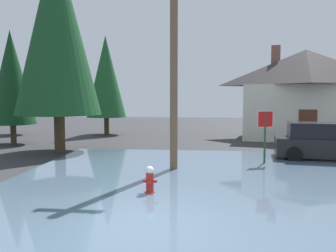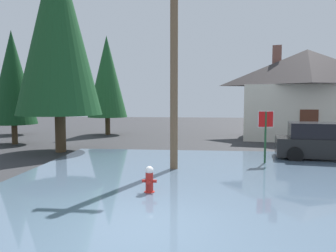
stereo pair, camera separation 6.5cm
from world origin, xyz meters
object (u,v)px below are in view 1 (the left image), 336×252
object	(u,v)px
pine_tree_tall_left	(106,77)
pine_tree_short_left	(57,27)
utility_pole	(174,59)
stop_sign_far	(265,127)
house	(305,93)
parked_car	(328,142)
pine_tree_mid_left	(11,78)
fire_hydrant	(150,181)
pine_tree_far_center	(12,82)

from	to	relation	value
pine_tree_tall_left	pine_tree_short_left	bearing A→B (deg)	-90.73
utility_pole	stop_sign_far	distance (m)	4.58
house	pine_tree_tall_left	distance (m)	13.67
stop_sign_far	parked_car	size ratio (longest dim) A/B	0.46
pine_tree_mid_left	pine_tree_short_left	xyz separation A→B (m)	(3.83, -2.47, 2.22)
utility_pole	parked_car	bearing A→B (deg)	22.73
pine_tree_short_left	utility_pole	bearing A→B (deg)	-32.44
fire_hydrant	stop_sign_far	distance (m)	6.16
pine_tree_short_left	pine_tree_far_center	world-z (taller)	pine_tree_short_left
pine_tree_mid_left	stop_sign_far	bearing A→B (deg)	-19.90
pine_tree_mid_left	house	bearing A→B (deg)	13.77
fire_hydrant	house	distance (m)	16.14
stop_sign_far	house	size ratio (longest dim) A/B	0.24
utility_pole	pine_tree_short_left	distance (m)	7.30
stop_sign_far	pine_tree_short_left	size ratio (longest dim) A/B	0.21
stop_sign_far	house	distance (m)	10.12
pine_tree_mid_left	pine_tree_far_center	distance (m)	5.55
utility_pole	house	world-z (taller)	utility_pole
utility_pole	pine_tree_far_center	distance (m)	16.71
fire_hydrant	stop_sign_far	world-z (taller)	stop_sign_far
house	pine_tree_short_left	distance (m)	15.53
utility_pole	stop_sign_far	bearing A→B (deg)	22.04
pine_tree_mid_left	pine_tree_tall_left	bearing A→B (deg)	54.95
house	parked_car	world-z (taller)	house
stop_sign_far	pine_tree_far_center	size ratio (longest dim) A/B	0.33
parked_car	pine_tree_short_left	world-z (taller)	pine_tree_short_left
fire_hydrant	pine_tree_short_left	distance (m)	10.52
pine_tree_mid_left	pine_tree_short_left	size ratio (longest dim) A/B	0.63
utility_pole	pine_tree_mid_left	world-z (taller)	utility_pole
pine_tree_mid_left	pine_tree_far_center	size ratio (longest dim) A/B	1.00
utility_pole	pine_tree_short_left	xyz separation A→B (m)	(-5.93, 3.77, 1.98)
stop_sign_far	pine_tree_mid_left	bearing A→B (deg)	160.10
parked_car	pine_tree_mid_left	distance (m)	16.83
pine_tree_short_left	pine_tree_far_center	size ratio (longest dim) A/B	1.58
parked_car	utility_pole	bearing A→B (deg)	-157.27
pine_tree_tall_left	stop_sign_far	bearing A→B (deg)	-48.06
utility_pole	stop_sign_far	xyz separation A→B (m)	(3.53, 1.43, -2.55)
fire_hydrant	pine_tree_short_left	xyz separation A→B (m)	(-5.51, 6.94, 5.66)
fire_hydrant	pine_tree_tall_left	distance (m)	16.40
parked_car	pine_tree_mid_left	size ratio (longest dim) A/B	0.73
parked_car	fire_hydrant	bearing A→B (deg)	-139.38
house	pine_tree_short_left	bearing A→B (deg)	-153.69
pine_tree_short_left	pine_tree_tall_left	bearing A→B (deg)	89.27
fire_hydrant	pine_tree_tall_left	size ratio (longest dim) A/B	0.11
pine_tree_short_left	parked_car	bearing A→B (deg)	-5.02
utility_pole	pine_tree_tall_left	size ratio (longest dim) A/B	1.09
utility_pole	parked_car	xyz separation A→B (m)	(6.41, 2.69, -3.30)
fire_hydrant	pine_tree_mid_left	distance (m)	13.70
pine_tree_tall_left	pine_tree_short_left	xyz separation A→B (m)	(-0.10, -8.07, 1.85)
fire_hydrant	parked_car	world-z (taller)	parked_car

